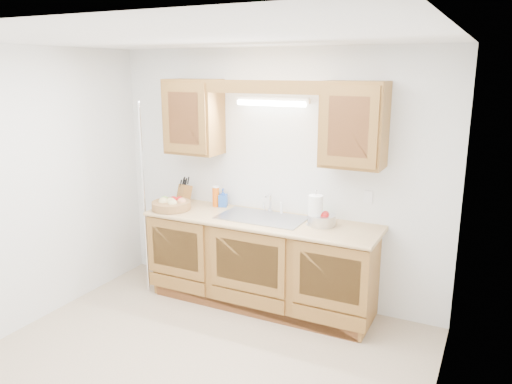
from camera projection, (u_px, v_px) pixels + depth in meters
The scene contains 17 objects.
room at pixel (191, 215), 3.68m from camera, with size 3.52×3.50×2.50m.
base_cabinets at pixel (261, 263), 4.92m from camera, with size 2.20×0.60×0.86m, color #91602A.
countertop at pixel (261, 220), 4.80m from camera, with size 2.30×0.63×0.04m, color tan.
upper_cabinet_left at pixel (194, 117), 5.06m from camera, with size 0.55×0.33×0.75m, color #91602A.
upper_cabinet_right at pixel (354, 125), 4.34m from camera, with size 0.55×0.33×0.75m, color #91602A.
valance at pixel (261, 87), 4.50m from camera, with size 2.20×0.05×0.12m, color #91602A.
fluorescent_fixture at pixel (272, 101), 4.73m from camera, with size 0.76×0.08×0.08m.
sink at pixel (262, 225), 4.83m from camera, with size 0.84×0.46×0.36m.
wire_shelf_pole at pixel (144, 200), 5.07m from camera, with size 0.03×0.03×2.00m, color silver.
outlet_plate at pixel (368, 197), 4.59m from camera, with size 0.08×0.01×0.12m, color white.
fruit_basket at pixel (171, 204), 5.09m from camera, with size 0.44×0.44×0.12m.
knife_block at pixel (184, 193), 5.33m from camera, with size 0.14×0.18×0.29m.
orange_canister at pixel (216, 196), 5.19m from camera, with size 0.09×0.09×0.22m.
soap_bottle at pixel (223, 198), 5.19m from camera, with size 0.09×0.09×0.19m, color blue.
sponge at pixel (323, 218), 4.77m from camera, with size 0.13×0.11×0.02m.
paper_towel at pixel (315, 211), 4.55m from camera, with size 0.16×0.16×0.34m.
apple_bowl at pixel (322, 219), 4.58m from camera, with size 0.31×0.31×0.13m.
Camera 1 is at (2.00, -2.95, 2.30)m, focal length 35.00 mm.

